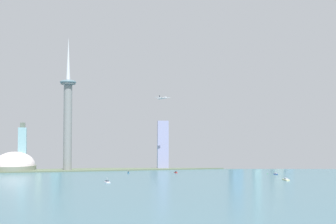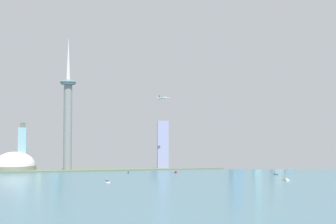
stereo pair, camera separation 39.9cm
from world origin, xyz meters
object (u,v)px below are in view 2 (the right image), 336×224
skyscraper_5 (236,144)px  boat_1 (176,172)px  skyscraper_7 (162,145)px  boat_4 (107,182)px  skyscraper_9 (273,149)px  boat_2 (286,179)px  channel_buoy_0 (268,174)px  skyscraper_3 (23,147)px  skyscraper_6 (157,137)px  skyscraper_8 (257,131)px  airplane (162,98)px  skyscraper_0 (57,146)px  stadium_dome (14,166)px  skyscraper_4 (277,150)px  skyscraper_1 (288,150)px  skyscraper_10 (39,148)px  skyscraper_2 (172,146)px  observation_tower (68,112)px  boat_0 (128,172)px  boat_3 (276,174)px

skyscraper_5 → boat_1: (-166.63, -97.21, -53.00)m
skyscraper_7 → boat_4: size_ratio=6.79×
skyscraper_9 → boat_4: 567.55m
boat_2 → channel_buoy_0: size_ratio=7.73×
skyscraper_5 → boat_4: skyscraper_5 is taller
skyscraper_3 → skyscraper_6: 309.32m
skyscraper_8 → airplane: (-252.20, -101.89, 68.39)m
boat_2 → skyscraper_0: bearing=48.2°
skyscraper_0 → skyscraper_6: size_ratio=0.75×
stadium_dome → skyscraper_7: skyscraper_7 is taller
skyscraper_4 → skyscraper_1: bearing=26.1°
skyscraper_7 → skyscraper_10: skyscraper_7 is taller
skyscraper_2 → skyscraper_8: (197.26, -56.48, 37.94)m
boat_2 → skyscraper_4: bearing=-23.0°
skyscraper_4 → channel_buoy_0: size_ratio=33.94×
skyscraper_3 → boat_2: skyscraper_3 is taller
skyscraper_6 → boat_1: (7.90, -168.47, -69.77)m
skyscraper_4 → skyscraper_6: (-307.02, 11.13, 34.22)m
skyscraper_2 → skyscraper_9: (276.07, 18.83, -9.39)m
skyscraper_5 → channel_buoy_0: (5.50, -159.38, -53.16)m
observation_tower → skyscraper_8: 447.41m
skyscraper_8 → skyscraper_9: skyscraper_8 is taller
skyscraper_3 → channel_buoy_0: size_ratio=48.05×
skyscraper_3 → boat_0: (220.58, -145.99, -46.89)m
skyscraper_0 → skyscraper_7: (234.72, -88.29, 4.12)m
observation_tower → skyscraper_5: observation_tower is taller
observation_tower → skyscraper_9: 540.50m
stadium_dome → skyscraper_10: (43.97, 88.12, 34.46)m
skyscraper_1 → airplane: bearing=-156.3°
skyscraper_0 → boat_1: skyscraper_0 is taller
skyscraper_0 → skyscraper_9: bearing=0.7°
skyscraper_1 → skyscraper_10: skyscraper_10 is taller
boat_3 → channel_buoy_0: boat_3 is taller
boat_1 → skyscraper_7: bearing=175.1°
skyscraper_5 → boat_1: bearing=-149.7°
stadium_dome → skyscraper_1: size_ratio=1.18×
skyscraper_5 → skyscraper_7: bearing=179.3°
skyscraper_5 → boat_4: bearing=-143.1°
skyscraper_2 → skyscraper_9: bearing=3.9°
boat_4 → channel_buoy_0: size_ratio=7.37×
skyscraper_2 → skyscraper_8: skyscraper_8 is taller
skyscraper_1 → skyscraper_7: bearing=-167.3°
skyscraper_6 → skyscraper_9: bearing=4.7°
skyscraper_7 → observation_tower: bearing=-178.3°
skyscraper_7 → boat_4: skyscraper_7 is taller
stadium_dome → skyscraper_7: 323.32m
boat_2 → channel_buoy_0: boat_2 is taller
boat_2 → boat_4: size_ratio=1.05×
skyscraper_1 → skyscraper_8: 136.97m
skyscraper_2 → skyscraper_7: skyscraper_2 is taller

